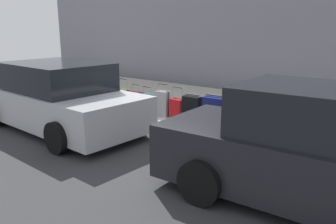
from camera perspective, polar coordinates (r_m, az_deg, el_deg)
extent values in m
plane|color=#333335|center=(8.23, -1.51, -2.68)|extent=(40.00, 40.00, 0.00)
cube|color=#ADA89E|center=(10.20, 7.52, 0.88)|extent=(18.00, 5.00, 0.14)
cube|color=#9EA0A8|center=(6.97, 23.51, -2.81)|extent=(0.41, 0.21, 0.69)
cube|color=black|center=(6.97, 23.51, -2.81)|extent=(0.41, 0.06, 0.71)
cylinder|color=gray|center=(6.83, 25.15, -0.11)|extent=(0.02, 0.02, 0.04)
cylinder|color=gray|center=(6.93, 22.48, 0.35)|extent=(0.02, 0.02, 0.04)
cylinder|color=black|center=(6.87, 23.82, 0.29)|extent=(0.34, 0.05, 0.02)
cylinder|color=black|center=(7.01, 24.60, -5.60)|extent=(0.05, 0.02, 0.04)
cylinder|color=black|center=(7.11, 21.93, -5.07)|extent=(0.05, 0.02, 0.04)
cube|color=#0F606B|center=(7.16, 19.51, -2.73)|extent=(0.43, 0.27, 0.52)
cube|color=black|center=(7.16, 19.51, -2.73)|extent=(0.43, 0.07, 0.53)
cylinder|color=gray|center=(7.03, 21.15, -0.02)|extent=(0.02, 0.02, 0.23)
cylinder|color=gray|center=(7.12, 18.37, 0.39)|extent=(0.02, 0.02, 0.23)
cylinder|color=black|center=(7.04, 19.83, 1.10)|extent=(0.36, 0.04, 0.02)
cylinder|color=black|center=(7.19, 20.77, -4.77)|extent=(0.04, 0.02, 0.04)
cylinder|color=black|center=(7.28, 17.96, -4.30)|extent=(0.04, 0.02, 0.04)
cube|color=maroon|center=(7.24, 15.53, -1.72)|extent=(0.38, 0.23, 0.65)
cube|color=black|center=(7.24, 15.53, -1.72)|extent=(0.38, 0.05, 0.66)
cylinder|color=gray|center=(7.08, 16.94, 1.59)|extent=(0.02, 0.02, 0.25)
cylinder|color=gray|center=(7.19, 14.59, 1.93)|extent=(0.02, 0.02, 0.25)
cylinder|color=black|center=(7.11, 15.83, 2.74)|extent=(0.32, 0.03, 0.02)
cylinder|color=black|center=(7.27, 16.56, -4.22)|extent=(0.04, 0.02, 0.04)
cylinder|color=black|center=(7.38, 14.20, -3.79)|extent=(0.04, 0.02, 0.04)
cube|color=#59601E|center=(7.47, 11.70, -1.50)|extent=(0.49, 0.29, 0.53)
cube|color=black|center=(7.47, 11.70, -1.50)|extent=(0.49, 0.08, 0.54)
cylinder|color=gray|center=(7.30, 13.23, 0.36)|extent=(0.02, 0.02, 0.04)
cylinder|color=gray|center=(7.50, 10.43, 0.87)|extent=(0.02, 0.02, 0.04)
cylinder|color=black|center=(7.39, 11.82, 0.77)|extent=(0.42, 0.05, 0.02)
cylinder|color=black|center=(7.44, 13.04, -3.58)|extent=(0.05, 0.02, 0.04)
cylinder|color=black|center=(7.64, 10.23, -2.97)|extent=(0.05, 0.02, 0.04)
cube|color=navy|center=(7.74, 7.84, -0.09)|extent=(0.50, 0.26, 0.71)
cube|color=black|center=(7.74, 7.84, -0.09)|extent=(0.51, 0.05, 0.72)
cylinder|color=gray|center=(7.55, 9.37, 2.42)|extent=(0.02, 0.02, 0.04)
cylinder|color=gray|center=(7.77, 6.53, 2.83)|extent=(0.02, 0.02, 0.04)
cylinder|color=black|center=(7.65, 7.94, 2.78)|extent=(0.44, 0.03, 0.02)
cylinder|color=black|center=(7.72, 9.20, -2.74)|extent=(0.04, 0.02, 0.04)
cylinder|color=black|center=(7.93, 6.35, -2.19)|extent=(0.04, 0.02, 0.04)
cube|color=black|center=(8.02, 4.08, 0.33)|extent=(0.46, 0.22, 0.66)
cube|color=black|center=(8.02, 4.08, 0.33)|extent=(0.47, 0.05, 0.68)
cylinder|color=gray|center=(7.84, 5.31, 2.61)|extent=(0.02, 0.02, 0.04)
cylinder|color=gray|center=(8.06, 2.97, 2.98)|extent=(0.02, 0.02, 0.04)
cylinder|color=black|center=(7.94, 4.13, 2.94)|extent=(0.40, 0.03, 0.02)
cylinder|color=black|center=(7.99, 5.23, -2.04)|extent=(0.04, 0.02, 0.04)
cylinder|color=black|center=(8.22, 2.88, -1.55)|extent=(0.04, 0.02, 0.04)
cube|color=red|center=(8.43, 1.61, 0.52)|extent=(0.38, 0.27, 0.52)
cube|color=black|center=(8.43, 1.61, 0.52)|extent=(0.37, 0.07, 0.53)
cylinder|color=gray|center=(8.25, 2.43, 3.08)|extent=(0.02, 0.02, 0.29)
cylinder|color=gray|center=(8.45, 0.85, 3.34)|extent=(0.02, 0.02, 0.29)
cylinder|color=black|center=(8.32, 1.63, 4.19)|extent=(0.30, 0.05, 0.02)
cylinder|color=black|center=(8.39, 2.41, -1.21)|extent=(0.05, 0.02, 0.04)
cylinder|color=black|center=(8.59, 0.81, -0.84)|extent=(0.05, 0.02, 0.04)
cube|color=#9EA0A8|center=(8.69, -0.94, 1.41)|extent=(0.37, 0.24, 0.66)
cube|color=black|center=(8.69, -0.94, 1.41)|extent=(0.36, 0.07, 0.67)
cylinder|color=gray|center=(8.52, -0.14, 4.07)|extent=(0.02, 0.02, 0.18)
cylinder|color=gray|center=(8.69, -1.74, 4.24)|extent=(0.02, 0.02, 0.18)
cylinder|color=black|center=(8.59, -0.95, 4.76)|extent=(0.29, 0.05, 0.02)
cylinder|color=black|center=(8.68, -0.11, -0.69)|extent=(0.05, 0.02, 0.04)
cylinder|color=black|center=(8.84, -1.73, -0.42)|extent=(0.05, 0.02, 0.04)
cube|color=#0F606B|center=(8.93, -3.57, 1.34)|extent=(0.36, 0.20, 0.54)
cube|color=black|center=(8.93, -3.57, 1.34)|extent=(0.36, 0.05, 0.55)
cylinder|color=gray|center=(8.76, -2.92, 3.55)|extent=(0.02, 0.02, 0.20)
cylinder|color=gray|center=(8.96, -4.28, 3.76)|extent=(0.02, 0.02, 0.20)
cylinder|color=black|center=(8.84, -3.62, 4.28)|extent=(0.29, 0.03, 0.02)
cylinder|color=black|center=(8.89, -2.85, -0.35)|extent=(0.04, 0.02, 0.04)
cylinder|color=black|center=(9.09, -4.24, -0.05)|extent=(0.04, 0.02, 0.04)
cube|color=maroon|center=(9.29, -5.41, 1.78)|extent=(0.36, 0.27, 0.53)
cube|color=black|center=(9.29, -5.41, 1.78)|extent=(0.36, 0.06, 0.54)
cylinder|color=gray|center=(9.12, -4.82, 3.92)|extent=(0.02, 0.02, 0.21)
cylinder|color=gray|center=(9.33, -6.08, 4.12)|extent=(0.02, 0.02, 0.21)
cylinder|color=black|center=(9.21, -5.47, 4.66)|extent=(0.29, 0.04, 0.02)
cylinder|color=black|center=(9.24, -4.72, 0.18)|extent=(0.04, 0.02, 0.04)
cylinder|color=black|center=(9.45, -6.01, 0.46)|extent=(0.04, 0.02, 0.04)
cube|color=#59601E|center=(9.63, -7.55, 2.20)|extent=(0.42, 0.24, 0.55)
cube|color=black|center=(9.63, -7.55, 2.20)|extent=(0.41, 0.07, 0.56)
cylinder|color=gray|center=(9.42, -6.97, 4.60)|extent=(0.02, 0.02, 0.30)
cylinder|color=gray|center=(9.68, -8.29, 4.81)|extent=(0.02, 0.02, 0.30)
cylinder|color=black|center=(9.53, -7.67, 5.60)|extent=(0.34, 0.05, 0.02)
cylinder|color=black|center=(9.55, -6.83, 0.57)|extent=(0.05, 0.02, 0.04)
cylinder|color=black|center=(9.81, -8.17, 0.90)|extent=(0.05, 0.02, 0.04)
cylinder|color=#99999E|center=(10.33, -11.58, 3.16)|extent=(0.20, 0.20, 0.66)
sphere|color=#99999E|center=(10.27, -11.69, 5.25)|extent=(0.21, 0.21, 0.21)
cylinder|color=#99999E|center=(10.44, -12.12, 3.43)|extent=(0.09, 0.10, 0.09)
cylinder|color=#99999E|center=(10.21, -11.05, 3.25)|extent=(0.09, 0.10, 0.09)
cylinder|color=brown|center=(10.66, -14.25, 4.11)|extent=(0.14, 0.14, 0.94)
cube|color=black|center=(4.93, 25.83, -8.67)|extent=(4.76, 1.94, 0.81)
cylinder|color=black|center=(4.70, 5.49, -11.77)|extent=(0.65, 0.25, 0.64)
cylinder|color=black|center=(6.15, 13.62, -5.80)|extent=(0.65, 0.25, 0.64)
cube|color=#B2B5BA|center=(8.42, -17.94, 0.99)|extent=(4.69, 2.07, 0.78)
cube|color=black|center=(8.30, -18.31, 5.74)|extent=(2.47, 1.83, 0.64)
cylinder|color=black|center=(10.16, -17.55, 1.74)|extent=(0.65, 0.24, 0.64)
cylinder|color=black|center=(6.82, -18.23, -4.14)|extent=(0.65, 0.24, 0.64)
cylinder|color=black|center=(7.92, -6.42, -1.03)|extent=(0.65, 0.24, 0.64)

